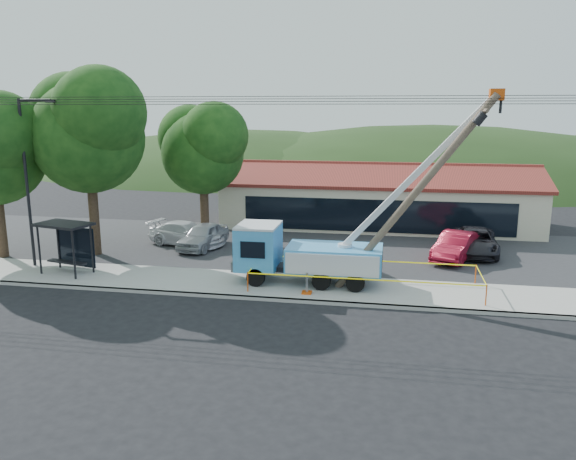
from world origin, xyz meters
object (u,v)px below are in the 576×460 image
at_px(bus_shelter, 67,236).
at_px(leaning_pole, 421,187).
at_px(utility_truck, 306,251).
at_px(car_white, 187,246).
at_px(car_red, 455,261).
at_px(car_silver, 204,249).
at_px(car_dark, 474,255).

bearing_deg(bus_shelter, leaning_pole, 13.76).
distance_m(utility_truck, car_white, 10.79).
xyz_separation_m(leaning_pole, car_white, (-13.77, 6.84, -5.06)).
distance_m(utility_truck, leaning_pole, 6.26).
bearing_deg(car_white, car_red, -77.57).
bearing_deg(leaning_pole, car_red, 69.25).
height_order(utility_truck, bus_shelter, utility_truck).
height_order(leaning_pole, car_silver, leaning_pole).
xyz_separation_m(car_silver, car_dark, (16.20, 1.64, 0.00)).
xyz_separation_m(car_silver, car_red, (14.92, 0.09, 0.00)).
bearing_deg(car_dark, bus_shelter, -155.13).
relative_size(bus_shelter, car_silver, 0.68).
bearing_deg(car_red, car_white, -160.41).
bearing_deg(car_silver, bus_shelter, -119.77).
height_order(leaning_pole, car_white, leaning_pole).
bearing_deg(car_white, car_silver, -99.38).
height_order(car_white, car_dark, car_dark).
bearing_deg(car_dark, car_silver, -170.02).
xyz_separation_m(car_white, car_dark, (17.47, 1.10, 0.00)).
distance_m(car_silver, car_dark, 16.28).
height_order(car_red, car_white, car_red).
bearing_deg(car_white, leaning_pole, -102.36).
relative_size(bus_shelter, car_white, 0.61).
bearing_deg(car_silver, car_red, 9.07).
height_order(car_silver, car_dark, car_silver).
distance_m(utility_truck, car_silver, 9.48).
bearing_deg(leaning_pole, bus_shelter, -179.68).
bearing_deg(car_white, car_dark, -72.37).
distance_m(car_white, car_dark, 17.50).
relative_size(car_silver, car_red, 0.96).
bearing_deg(leaning_pole, utility_truck, 175.42).
relative_size(car_silver, car_white, 0.89).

